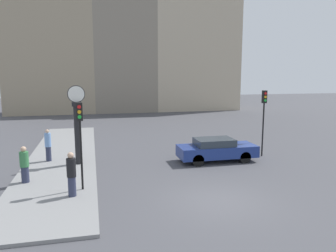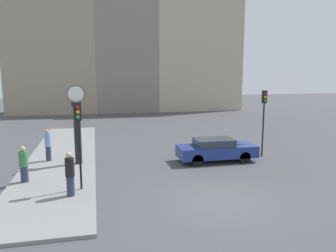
{
  "view_description": "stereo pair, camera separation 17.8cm",
  "coord_description": "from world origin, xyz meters",
  "px_view_note": "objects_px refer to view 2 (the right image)",
  "views": [
    {
      "loc": [
        -4.82,
        -11.71,
        5.08
      ],
      "look_at": [
        -0.03,
        8.74,
        1.67
      ],
      "focal_mm": 35.0,
      "sensor_mm": 36.0,
      "label": 1
    },
    {
      "loc": [
        -4.65,
        -11.75,
        5.08
      ],
      "look_at": [
        -0.03,
        8.74,
        1.67
      ],
      "focal_mm": 35.0,
      "sensor_mm": 36.0,
      "label": 2
    }
  ],
  "objects_px": {
    "traffic_light_near": "(79,128)",
    "pedestrian_black_jacket": "(70,174)",
    "sedan_car": "(216,149)",
    "traffic_light_far": "(264,110)",
    "street_clock": "(77,127)",
    "pedestrian_green_hoodie": "(24,164)",
    "pedestrian_blue_stripe": "(48,145)"
  },
  "relations": [
    {
      "from": "pedestrian_black_jacket",
      "to": "pedestrian_blue_stripe",
      "type": "xyz_separation_m",
      "value": [
        -1.59,
        5.89,
        -0.01
      ]
    },
    {
      "from": "pedestrian_blue_stripe",
      "to": "pedestrian_green_hoodie",
      "type": "bearing_deg",
      "value": -99.18
    },
    {
      "from": "traffic_light_far",
      "to": "pedestrian_green_hoodie",
      "type": "relative_size",
      "value": 2.4
    },
    {
      "from": "traffic_light_far",
      "to": "sedan_car",
      "type": "bearing_deg",
      "value": -171.2
    },
    {
      "from": "traffic_light_near",
      "to": "pedestrian_blue_stripe",
      "type": "relative_size",
      "value": 2.06
    },
    {
      "from": "pedestrian_black_jacket",
      "to": "pedestrian_blue_stripe",
      "type": "distance_m",
      "value": 6.1
    },
    {
      "from": "street_clock",
      "to": "traffic_light_far",
      "type": "bearing_deg",
      "value": -1.51
    },
    {
      "from": "traffic_light_near",
      "to": "street_clock",
      "type": "distance_m",
      "value": 4.27
    },
    {
      "from": "traffic_light_near",
      "to": "sedan_car",
      "type": "bearing_deg",
      "value": 24.63
    },
    {
      "from": "pedestrian_blue_stripe",
      "to": "pedestrian_black_jacket",
      "type": "bearing_deg",
      "value": -74.9
    },
    {
      "from": "traffic_light_near",
      "to": "traffic_light_far",
      "type": "distance_m",
      "value": 11.36
    },
    {
      "from": "pedestrian_black_jacket",
      "to": "pedestrian_blue_stripe",
      "type": "bearing_deg",
      "value": 105.1
    },
    {
      "from": "traffic_light_near",
      "to": "pedestrian_black_jacket",
      "type": "relative_size",
      "value": 2.05
    },
    {
      "from": "traffic_light_near",
      "to": "pedestrian_black_jacket",
      "type": "height_order",
      "value": "traffic_light_near"
    },
    {
      "from": "sedan_car",
      "to": "street_clock",
      "type": "xyz_separation_m",
      "value": [
        -7.75,
        0.79,
        1.47
      ]
    },
    {
      "from": "traffic_light_near",
      "to": "pedestrian_green_hoodie",
      "type": "bearing_deg",
      "value": 149.24
    },
    {
      "from": "pedestrian_black_jacket",
      "to": "street_clock",
      "type": "bearing_deg",
      "value": 88.73
    },
    {
      "from": "traffic_light_far",
      "to": "street_clock",
      "type": "distance_m",
      "value": 10.98
    },
    {
      "from": "traffic_light_near",
      "to": "pedestrian_black_jacket",
      "type": "xyz_separation_m",
      "value": [
        -0.39,
        -0.72,
        -1.76
      ]
    },
    {
      "from": "sedan_car",
      "to": "pedestrian_green_hoodie",
      "type": "distance_m",
      "value": 10.22
    },
    {
      "from": "traffic_light_far",
      "to": "street_clock",
      "type": "height_order",
      "value": "street_clock"
    },
    {
      "from": "sedan_car",
      "to": "pedestrian_green_hoodie",
      "type": "bearing_deg",
      "value": -169.32
    },
    {
      "from": "traffic_light_near",
      "to": "pedestrian_green_hoodie",
      "type": "distance_m",
      "value": 3.52
    },
    {
      "from": "traffic_light_near",
      "to": "pedestrian_black_jacket",
      "type": "distance_m",
      "value": 1.94
    },
    {
      "from": "sedan_car",
      "to": "street_clock",
      "type": "relative_size",
      "value": 1.05
    },
    {
      "from": "street_clock",
      "to": "pedestrian_blue_stripe",
      "type": "bearing_deg",
      "value": 150.3
    },
    {
      "from": "traffic_light_near",
      "to": "pedestrian_black_jacket",
      "type": "bearing_deg",
      "value": -118.6
    },
    {
      "from": "sedan_car",
      "to": "traffic_light_far",
      "type": "distance_m",
      "value": 3.91
    },
    {
      "from": "street_clock",
      "to": "pedestrian_blue_stripe",
      "type": "height_order",
      "value": "street_clock"
    },
    {
      "from": "street_clock",
      "to": "pedestrian_black_jacket",
      "type": "distance_m",
      "value": 5.05
    },
    {
      "from": "traffic_light_near",
      "to": "pedestrian_blue_stripe",
      "type": "distance_m",
      "value": 5.82
    },
    {
      "from": "sedan_car",
      "to": "traffic_light_near",
      "type": "xyz_separation_m",
      "value": [
        -7.46,
        -3.42,
        2.11
      ]
    }
  ]
}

